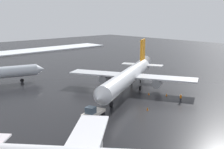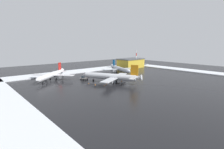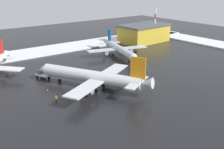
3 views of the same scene
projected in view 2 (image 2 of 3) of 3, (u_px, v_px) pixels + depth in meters
name	position (u px, v px, depth m)	size (l,w,h in m)	color
ground_plane	(127.00, 80.00, 109.31)	(240.00, 240.00, 0.00)	black
snow_bank_far	(85.00, 70.00, 146.57)	(152.00, 16.00, 0.54)	white
snow_bank_left	(181.00, 69.00, 152.37)	(14.00, 116.00, 0.54)	white
snow_bank_right	(4.00, 102.00, 66.16)	(14.00, 116.00, 0.54)	white
airplane_far_rear	(111.00, 77.00, 100.30)	(29.21, 34.30, 10.97)	silver
airplane_parked_portside	(51.00, 75.00, 107.84)	(26.88, 24.94, 9.75)	white
airplane_parked_starboard	(120.00, 69.00, 135.93)	(25.62, 30.44, 9.23)	silver
pushback_tug	(84.00, 78.00, 108.57)	(3.60, 5.07, 2.50)	silver
ground_crew_beside_wing	(95.00, 85.00, 91.09)	(0.36, 0.36, 1.71)	black
ground_crew_near_tug	(122.00, 82.00, 99.29)	(0.36, 0.36, 1.71)	black
antenna_mast	(136.00, 59.00, 167.68)	(0.70, 0.70, 16.52)	red
cargo_hangar	(131.00, 63.00, 164.65)	(25.89, 16.53, 8.80)	gold
traffic_cone_near_nose	(104.00, 86.00, 92.93)	(0.36, 0.36, 0.55)	orange
traffic_cone_mid_line	(89.00, 83.00, 98.71)	(0.36, 0.36, 0.55)	orange
traffic_cone_wingtip_side	(106.00, 84.00, 96.65)	(0.36, 0.36, 0.55)	orange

